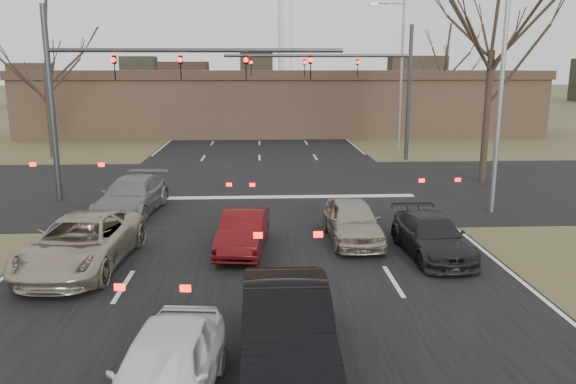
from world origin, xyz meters
name	(u,v)px	position (x,y,z in m)	size (l,w,h in m)	color
ground	(260,339)	(0.00, 0.00, 0.00)	(360.00, 360.00, 0.00)	#484B28
road_main	(259,113)	(0.00, 60.00, 0.01)	(14.00, 300.00, 0.02)	black
road_cross	(260,188)	(0.00, 15.00, 0.01)	(200.00, 14.00, 0.02)	black
building	(282,102)	(2.00, 38.00, 2.67)	(42.40, 10.40, 5.30)	#8B664B
mast_arm_near	(130,79)	(-5.23, 13.00, 5.07)	(12.12, 0.24, 8.00)	#383A3D
mast_arm_far	(363,76)	(6.18, 23.00, 5.02)	(11.12, 0.24, 8.00)	#383A3D
streetlight_right_near	(498,65)	(8.82, 10.00, 5.59)	(2.34, 0.25, 10.00)	gray
streetlight_right_far	(399,67)	(9.32, 27.00, 5.59)	(2.34, 0.25, 10.00)	gray
tree_left_far	(42,37)	(-13.00, 25.00, 7.34)	(5.70, 5.70, 9.50)	black
tree_right_far	(445,49)	(15.00, 35.00, 6.96)	(5.40, 5.40, 9.00)	black
car_silver_suv	(81,243)	(-4.98, 4.54, 0.73)	(2.41, 5.22, 1.45)	#A09481
car_white_sedan	(165,370)	(-1.54, -2.32, 0.67)	(1.59, 3.96, 1.35)	white
car_black_hatch	(287,326)	(0.50, -0.98, 0.77)	(1.63, 4.67, 1.54)	black
car_charcoal_sedan	(432,236)	(5.13, 5.09, 0.59)	(1.66, 4.09, 1.19)	black
car_grey_ahead	(132,196)	(-4.90, 10.56, 0.70)	(1.95, 4.80, 1.39)	slate
car_red_ahead	(243,231)	(-0.50, 5.85, 0.61)	(1.29, 3.70, 1.22)	#4F0B0E
car_silver_ahead	(353,221)	(3.00, 6.65, 0.68)	(1.60, 3.99, 1.36)	#9F9280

